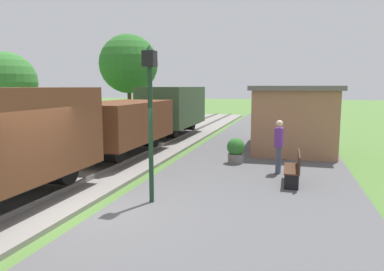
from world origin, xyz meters
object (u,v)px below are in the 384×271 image
object	(u,v)px
person_waiting	(279,144)
lamp_post_near	(150,95)
tree_field_left	(129,64)
tree_trackside_far	(6,83)
bench_near_hut	(294,168)
station_hut	(294,117)
bench_down_platform	(293,126)
potted_planter	(236,150)
freight_train	(122,121)

from	to	relation	value
person_waiting	lamp_post_near	size ratio (longest dim) A/B	0.46
tree_field_left	tree_trackside_far	bearing A→B (deg)	-115.19
bench_near_hut	tree_trackside_far	distance (m)	15.90
station_hut	lamp_post_near	world-z (taller)	lamp_post_near
bench_down_platform	potted_planter	world-z (taller)	potted_planter
potted_planter	tree_field_left	size ratio (longest dim) A/B	0.14
bench_down_platform	tree_field_left	size ratio (longest dim) A/B	0.23
person_waiting	station_hut	bearing A→B (deg)	-88.45
bench_down_platform	tree_field_left	world-z (taller)	tree_field_left
station_hut	potted_planter	bearing A→B (deg)	-117.57
freight_train	tree_trackside_far	world-z (taller)	tree_trackside_far
freight_train	bench_near_hut	size ratio (longest dim) A/B	12.93
person_waiting	potted_planter	world-z (taller)	person_waiting
station_hut	bench_down_platform	bearing A→B (deg)	89.85
bench_near_hut	potted_planter	distance (m)	3.11
bench_down_platform	bench_near_hut	bearing A→B (deg)	-90.00
freight_train	bench_near_hut	bearing A→B (deg)	-23.82
tree_trackside_far	tree_field_left	world-z (taller)	tree_field_left
bench_near_hut	tree_trackside_far	bearing A→B (deg)	159.66
freight_train	lamp_post_near	distance (m)	6.68
bench_down_platform	person_waiting	xyz separation A→B (m)	(-0.48, -9.91, 0.46)
bench_near_hut	tree_field_left	distance (m)	17.57
freight_train	bench_down_platform	bearing A→B (deg)	49.87
tree_trackside_far	tree_field_left	size ratio (longest dim) A/B	0.73
station_hut	potted_planter	xyz separation A→B (m)	(-2.01, -3.85, -0.93)
person_waiting	bench_near_hut	bearing A→B (deg)	119.07
person_waiting	lamp_post_near	world-z (taller)	lamp_post_near
bench_near_hut	tree_trackside_far	world-z (taller)	tree_trackside_far
bench_near_hut	potted_planter	bearing A→B (deg)	130.45
station_hut	lamp_post_near	xyz separation A→B (m)	(-3.30, -8.77, 1.15)
freight_train	bench_down_platform	xyz separation A→B (m)	(6.81, 8.08, -0.88)
potted_planter	bench_down_platform	bearing A→B (deg)	76.95
station_hut	person_waiting	distance (m)	5.08
freight_train	tree_field_left	size ratio (longest dim) A/B	2.93
freight_train	station_hut	world-z (taller)	station_hut
freight_train	bench_down_platform	size ratio (longest dim) A/B	12.93
station_hut	person_waiting	size ratio (longest dim) A/B	3.39
person_waiting	lamp_post_near	distance (m)	4.95
station_hut	tree_field_left	world-z (taller)	tree_field_left
bench_down_platform	potted_planter	distance (m)	8.95
person_waiting	tree_field_left	xyz separation A→B (m)	(-10.70, 11.81, 3.37)
tree_field_left	freight_train	bearing A→B (deg)	-66.36
person_waiting	tree_trackside_far	xyz separation A→B (m)	(-14.25, 4.28, 2.02)
freight_train	potted_planter	xyz separation A→B (m)	(4.79, -0.64, -0.88)
freight_train	station_hut	distance (m)	7.52
freight_train	station_hut	xyz separation A→B (m)	(6.80, 3.21, 0.05)
bench_down_platform	person_waiting	size ratio (longest dim) A/B	0.88
station_hut	tree_trackside_far	xyz separation A→B (m)	(-14.72, -0.76, 1.55)
station_hut	potted_planter	size ratio (longest dim) A/B	6.33
person_waiting	freight_train	bearing A→B (deg)	-9.21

